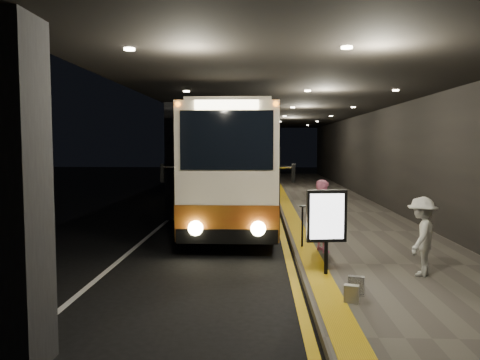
{
  "coord_description": "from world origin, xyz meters",
  "views": [
    {
      "loc": [
        1.61,
        -13.64,
        2.83
      ],
      "look_at": [
        1.0,
        1.32,
        1.7
      ],
      "focal_mm": 35.0,
      "sensor_mm": 36.0,
      "label": 1
    }
  ],
  "objects": [
    {
      "name": "canopy",
      "position": [
        2.5,
        5.0,
        4.6
      ],
      "size": [
        9.0,
        50.0,
        0.4
      ],
      "primitive_type": "cube",
      "color": "black",
      "rests_on": "support_columns"
    },
    {
      "name": "bag_plain",
      "position": [
        3.18,
        -5.81,
        0.3
      ],
      "size": [
        0.28,
        0.21,
        0.31
      ],
      "primitive_type": "cube",
      "rotation": [
        0.0,
        0.0,
        -0.28
      ],
      "color": "beige",
      "rests_on": "sidewalk"
    },
    {
      "name": "info_sign",
      "position": [
        3.0,
        -4.08,
        1.34
      ],
      "size": [
        0.84,
        0.22,
        1.76
      ],
      "rotation": [
        0.0,
        0.0,
        0.13
      ],
      "color": "black",
      "rests_on": "sidewalk"
    },
    {
      "name": "stanchion_post",
      "position": [
        2.75,
        -1.47,
        0.69
      ],
      "size": [
        0.05,
        0.05,
        1.08
      ],
      "primitive_type": "cylinder",
      "color": "black",
      "rests_on": "sidewalk"
    },
    {
      "name": "lane_line_white",
      "position": [
        -1.8,
        5.0,
        0.01
      ],
      "size": [
        0.12,
        50.0,
        0.01
      ],
      "primitive_type": "cube",
      "color": "silver",
      "rests_on": "ground"
    },
    {
      "name": "kerb_stripe_yellow",
      "position": [
        2.35,
        5.0,
        0.01
      ],
      "size": [
        0.18,
        50.0,
        0.01
      ],
      "primitive_type": "cube",
      "color": "gold",
      "rests_on": "ground"
    },
    {
      "name": "ground",
      "position": [
        0.0,
        0.0,
        0.0
      ],
      "size": [
        90.0,
        90.0,
        0.0
      ],
      "primitive_type": "plane",
      "color": "black"
    },
    {
      "name": "coach_main",
      "position": [
        0.82,
        3.94,
        1.88
      ],
      "size": [
        2.63,
        12.63,
        3.92
      ],
      "rotation": [
        0.0,
        0.0,
        -0.0
      ],
      "color": "#EFE1C8",
      "rests_on": "ground"
    },
    {
      "name": "tactile_strip",
      "position": [
        2.85,
        5.0,
        0.16
      ],
      "size": [
        0.5,
        50.0,
        0.01
      ],
      "primitive_type": "cube",
      "color": "gold",
      "rests_on": "sidewalk"
    },
    {
      "name": "bag_polka",
      "position": [
        3.35,
        -5.38,
        0.32
      ],
      "size": [
        0.3,
        0.2,
        0.34
      ],
      "primitive_type": "cube",
      "rotation": [
        0.0,
        0.0,
        -0.31
      ],
      "color": "black",
      "rests_on": "sidewalk"
    },
    {
      "name": "support_columns",
      "position": [
        -1.5,
        4.0,
        2.2
      ],
      "size": [
        0.8,
        24.8,
        4.4
      ],
      "color": "black",
      "rests_on": "ground"
    },
    {
      "name": "passenger_boarding",
      "position": [
        3.21,
        -1.96,
        1.06
      ],
      "size": [
        0.64,
        0.77,
        1.81
      ],
      "primitive_type": "imported",
      "rotation": [
        0.0,
        0.0,
        1.93
      ],
      "color": "#BB577B",
      "rests_on": "sidewalk"
    },
    {
      "name": "sidewalk",
      "position": [
        4.75,
        5.0,
        0.07
      ],
      "size": [
        4.5,
        50.0,
        0.15
      ],
      "primitive_type": "cube",
      "color": "#514C44",
      "rests_on": "ground"
    },
    {
      "name": "coach_second",
      "position": [
        0.86,
        18.79,
        1.88
      ],
      "size": [
        2.77,
        12.46,
        3.91
      ],
      "rotation": [
        0.0,
        0.0,
        -0.01
      ],
      "color": "#EFE1C8",
      "rests_on": "ground"
    },
    {
      "name": "terminal_wall",
      "position": [
        7.0,
        5.0,
        3.0
      ],
      "size": [
        0.1,
        50.0,
        6.0
      ],
      "primitive_type": "cube",
      "color": "black",
      "rests_on": "ground"
    },
    {
      "name": "passenger_waiting_white",
      "position": [
        4.95,
        -4.03,
        0.96
      ],
      "size": [
        0.96,
        1.15,
        1.62
      ],
      "primitive_type": "imported",
      "rotation": [
        0.0,
        0.0,
        -2.11
      ],
      "color": "beige",
      "rests_on": "sidewalk"
    }
  ]
}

